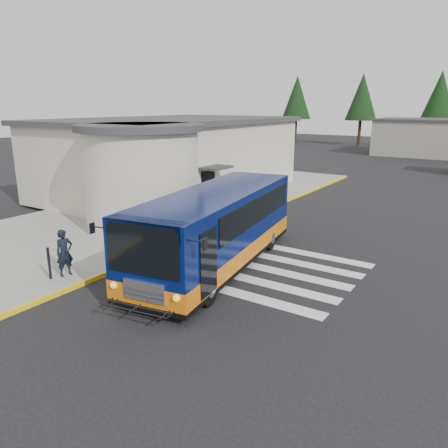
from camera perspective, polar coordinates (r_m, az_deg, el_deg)
The scene contains 9 objects.
ground at distance 16.90m, azimuth 5.95°, elevation -4.83°, with size 140.00×140.00×0.00m, color black.
sidewalk at distance 25.02m, azimuth -8.10°, elevation 1.97°, with size 10.00×34.00×0.15m, color gray.
curb_strip at distance 22.11m, azimuth 1.54°, elevation 0.35°, with size 0.12×34.00×0.16m, color yellow.
station_building at distance 27.94m, azimuth -7.16°, elevation 8.59°, with size 12.70×18.70×4.80m.
crosswalk at distance 16.47m, azimuth 3.10°, elevation -5.29°, with size 8.00×5.35×0.01m.
transit_bus at distance 15.86m, azimuth -1.04°, elevation -0.97°, with size 4.57×10.29×2.83m.
pedestrian_a at distance 15.74m, azimuth -20.11°, elevation -3.55°, with size 0.59×0.39×1.62m, color black.
pedestrian_b at distance 19.62m, azimuth -13.05°, elevation 0.61°, with size 0.77×0.60×1.59m, color black.
bollard at distance 15.70m, azimuth -21.88°, elevation -4.78°, with size 0.09×0.09×1.11m, color black.
Camera 1 is at (7.30, -14.09, 5.82)m, focal length 35.00 mm.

